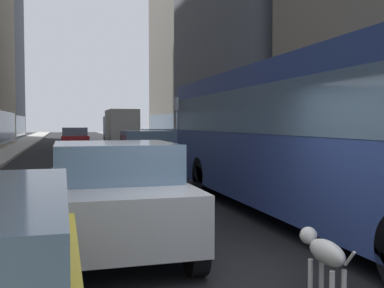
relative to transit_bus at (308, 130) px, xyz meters
The scene contains 10 objects.
ground_plane 31.97m from the transit_bus, 95.03° to the left, with size 120.00×120.00×0.00m, color black.
sidewalk_left 32.96m from the transit_bus, 104.97° to the left, with size 2.40×110.00×0.15m, color #ADA89E.
sidewalk_right 31.98m from the transit_bus, 84.79° to the left, with size 2.40×110.00×0.15m, color gray.
transit_bus is the anchor object (origin of this frame).
car_blue_hatchback 14.67m from the transit_bus, 90.00° to the left, with size 1.82×4.01×1.62m.
car_silver_sedan 4.24m from the transit_bus, 165.64° to the right, with size 1.89×4.31×1.62m.
car_grey_wagon 9.95m from the transit_bus, 99.29° to the left, with size 1.94×4.54×1.62m.
car_red_coupe 24.52m from the transit_bus, 99.40° to the left, with size 1.80×3.99×1.62m.
box_truck 31.09m from the transit_bus, 90.00° to the left, with size 2.30×7.50×3.05m.
dalmatian_dog 4.50m from the transit_bus, 118.13° to the right, with size 0.22×0.96×0.72m.
Camera 1 is at (-1.94, -4.85, 1.91)m, focal length 42.06 mm.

